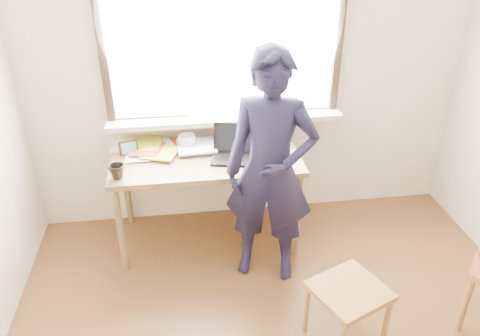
{
  "coord_description": "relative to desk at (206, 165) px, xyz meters",
  "views": [
    {
      "loc": [
        -0.56,
        -1.48,
        2.39
      ],
      "look_at": [
        -0.22,
        0.95,
        1.02
      ],
      "focal_mm": 35.0,
      "sensor_mm": 36.0,
      "label": 1
    }
  ],
  "objects": [
    {
      "name": "room_shell",
      "position": [
        0.36,
        -1.43,
        0.96
      ],
      "size": [
        3.52,
        4.02,
        2.61
      ],
      "color": "beige",
      "rests_on": "ground"
    },
    {
      "name": "desk",
      "position": [
        0.0,
        0.0,
        0.0
      ],
      "size": [
        1.41,
        0.7,
        0.75
      ],
      "color": "brown",
      "rests_on": "ground"
    },
    {
      "name": "laptop",
      "position": [
        0.22,
        -0.03,
        0.13
      ],
      "size": [
        0.39,
        0.34,
        0.23
      ],
      "color": "black",
      "rests_on": "desk"
    },
    {
      "name": "mug_white",
      "position": [
        -0.13,
        0.17,
        0.13
      ],
      "size": [
        0.16,
        0.16,
        0.11
      ],
      "primitive_type": "imported",
      "rotation": [
        0.0,
        0.0,
        0.19
      ],
      "color": "white",
      "rests_on": "desk"
    },
    {
      "name": "mug_dark",
      "position": [
        -0.63,
        -0.24,
        0.13
      ],
      "size": [
        0.15,
        0.15,
        0.1
      ],
      "primitive_type": "imported",
      "rotation": [
        0.0,
        0.0,
        -0.57
      ],
      "color": "black",
      "rests_on": "desk"
    },
    {
      "name": "mouse",
      "position": [
        0.44,
        -0.1,
        0.1
      ],
      "size": [
        0.1,
        0.07,
        0.04
      ],
      "primitive_type": "ellipsoid",
      "color": "black",
      "rests_on": "desk"
    },
    {
      "name": "desk_clutter",
      "position": [
        -0.34,
        0.15,
        0.1
      ],
      "size": [
        0.83,
        0.49,
        0.04
      ],
      "color": "white",
      "rests_on": "desk"
    },
    {
      "name": "book_a",
      "position": [
        -0.47,
        0.23,
        0.09
      ],
      "size": [
        0.29,
        0.33,
        0.03
      ],
      "primitive_type": "imported",
      "rotation": [
        0.0,
        0.0,
        0.33
      ],
      "color": "white",
      "rests_on": "desk"
    },
    {
      "name": "book_b",
      "position": [
        0.35,
        0.23,
        0.09
      ],
      "size": [
        0.23,
        0.27,
        0.02
      ],
      "primitive_type": "imported",
      "rotation": [
        0.0,
        0.0,
        -0.34
      ],
      "color": "white",
      "rests_on": "desk"
    },
    {
      "name": "picture_frame",
      "position": [
        -0.57,
        0.1,
        0.13
      ],
      "size": [
        0.14,
        0.05,
        0.11
      ],
      "color": "black",
      "rests_on": "desk"
    },
    {
      "name": "work_chair",
      "position": [
        0.76,
        -1.15,
        -0.33
      ],
      "size": [
        0.52,
        0.51,
        0.41
      ],
      "color": "#9D6A33",
      "rests_on": "ground"
    },
    {
      "name": "person",
      "position": [
        0.4,
        -0.44,
        0.17
      ],
      "size": [
        0.7,
        0.56,
        1.68
      ],
      "primitive_type": "imported",
      "rotation": [
        0.0,
        0.0,
        -0.29
      ],
      "color": "black",
      "rests_on": "ground"
    }
  ]
}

